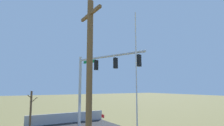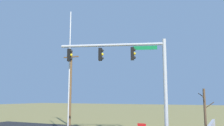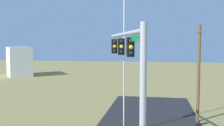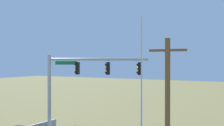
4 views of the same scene
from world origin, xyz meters
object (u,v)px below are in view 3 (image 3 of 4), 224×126
(signal_mast, at_px, (130,67))
(flagpole, at_px, (124,63))
(utility_pole, at_px, (199,72))
(distant_building, at_px, (19,61))

(signal_mast, height_order, flagpole, flagpole)
(signal_mast, bearing_deg, utility_pole, 152.42)
(signal_mast, xyz_separation_m, utility_pole, (-8.84, 4.62, -1.07))
(flagpole, height_order, utility_pole, flagpole)
(utility_pole, xyz_separation_m, distant_building, (-25.95, -30.07, -1.22))
(flagpole, relative_size, distant_building, 1.44)
(distant_building, bearing_deg, flagpole, -177.59)
(signal_mast, xyz_separation_m, flagpole, (-5.01, -0.93, -0.21))
(utility_pole, bearing_deg, distant_building, -130.79)
(utility_pole, bearing_deg, signal_mast, -27.58)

